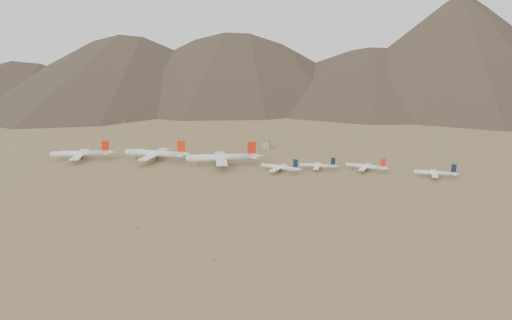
% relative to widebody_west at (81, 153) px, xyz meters
% --- Properties ---
extents(ground, '(3000.00, 3000.00, 0.00)m').
position_rel_widebody_west_xyz_m(ground, '(151.02, -28.50, -6.92)').
color(ground, '#98814E').
rests_on(ground, ground).
extents(mountain_ridge, '(4400.00, 1000.00, 300.00)m').
position_rel_widebody_west_xyz_m(mountain_ridge, '(151.02, 871.50, 143.08)').
color(mountain_ridge, '#47392A').
rests_on(mountain_ridge, ground).
extents(widebody_west, '(65.59, 52.00, 20.08)m').
position_rel_widebody_west_xyz_m(widebody_west, '(0.00, 0.00, 0.00)').
color(widebody_west, white).
rests_on(widebody_west, ground).
extents(widebody_centre, '(75.43, 57.91, 22.39)m').
position_rel_widebody_west_xyz_m(widebody_centre, '(77.94, 12.15, 0.80)').
color(widebody_centre, white).
rests_on(widebody_centre, ground).
extents(widebody_east, '(75.74, 60.16, 23.26)m').
position_rel_widebody_west_xyz_m(widebody_east, '(150.84, 6.71, 1.10)').
color(widebody_east, white).
rests_on(widebody_east, ground).
extents(narrowbody_a, '(41.90, 31.12, 14.27)m').
position_rel_widebody_west_xyz_m(narrowbody_a, '(211.91, -8.68, -2.29)').
color(narrowbody_a, white).
rests_on(narrowbody_a, ground).
extents(narrowbody_b, '(38.23, 27.33, 12.61)m').
position_rel_widebody_west_xyz_m(narrowbody_b, '(247.18, 7.12, -2.83)').
color(narrowbody_b, white).
rests_on(narrowbody_b, ground).
extents(narrowbody_c, '(41.85, 30.91, 14.12)m').
position_rel_widebody_west_xyz_m(narrowbody_c, '(292.67, 10.25, -2.34)').
color(narrowbody_c, white).
rests_on(narrowbody_c, ground).
extents(narrowbody_d, '(41.00, 29.55, 13.53)m').
position_rel_widebody_west_xyz_m(narrowbody_d, '(354.64, -0.78, -2.53)').
color(narrowbody_d, white).
rests_on(narrowbody_d, ground).
extents(control_tower, '(8.00, 8.00, 12.00)m').
position_rel_widebody_west_xyz_m(control_tower, '(181.02, 91.50, -1.61)').
color(control_tower, tan).
rests_on(control_tower, ground).
extents(mast_far_west, '(2.00, 0.60, 25.70)m').
position_rel_widebody_west_xyz_m(mast_far_west, '(4.17, 93.83, 7.28)').
color(mast_far_west, gray).
rests_on(mast_far_west, ground).
extents(mast_west, '(2.00, 0.60, 25.70)m').
position_rel_widebody_west_xyz_m(mast_west, '(76.67, 102.96, 7.28)').
color(mast_west, gray).
rests_on(mast_west, ground).
extents(mast_centre, '(2.00, 0.60, 25.70)m').
position_rel_widebody_west_xyz_m(mast_centre, '(195.40, 83.30, 7.28)').
color(mast_centre, gray).
rests_on(mast_centre, ground).
extents(mast_east, '(2.00, 0.60, 25.70)m').
position_rel_widebody_west_xyz_m(mast_east, '(277.92, 111.00, 7.28)').
color(mast_east, gray).
rests_on(mast_east, ground).
extents(mast_far_east, '(2.00, 0.60, 25.70)m').
position_rel_widebody_west_xyz_m(mast_far_east, '(368.19, 88.03, 7.28)').
color(mast_far_east, gray).
rests_on(mast_far_east, ground).
extents(desert_scrub, '(429.19, 172.64, 0.85)m').
position_rel_widebody_west_xyz_m(desert_scrub, '(127.66, -114.78, -6.60)').
color(desert_scrub, brown).
rests_on(desert_scrub, ground).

